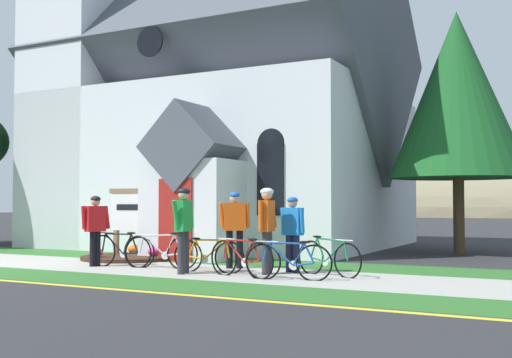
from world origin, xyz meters
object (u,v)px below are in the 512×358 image
object	(u,v)px
cyclist_in_red_jersey	(95,225)
roadside_conifer	(457,95)
bicycle_silver	(328,258)
bicycle_orange	(208,256)
bicycle_yellow	(289,261)
cyclist_in_white_jersey	(235,223)
church_sign	(140,212)
cyclist_in_blue_jersey	(183,223)
bicycle_white	(120,250)
bicycle_green	(241,258)
cyclist_in_yellow_jersey	(267,223)
bicycle_blue	(161,252)
cyclist_in_green_jersey	(293,229)

from	to	relation	value
cyclist_in_red_jersey	roadside_conifer	size ratio (longest dim) A/B	0.23
cyclist_in_red_jersey	roadside_conifer	bearing A→B (deg)	48.45
bicycle_silver	bicycle_orange	xyz separation A→B (m)	(-2.49, -0.58, -0.01)
bicycle_silver	bicycle_orange	distance (m)	2.55
bicycle_yellow	roadside_conifer	size ratio (longest dim) A/B	0.23
cyclist_in_white_jersey	roadside_conifer	distance (m)	8.49
church_sign	bicycle_silver	distance (m)	6.25
church_sign	cyclist_in_white_jersey	size ratio (longest dim) A/B	1.14
church_sign	bicycle_silver	xyz separation A→B (m)	(5.97, -1.61, -0.86)
cyclist_in_white_jersey	cyclist_in_blue_jersey	bearing A→B (deg)	-106.27
bicycle_white	cyclist_in_red_jersey	bearing A→B (deg)	-157.73
bicycle_silver	cyclist_in_white_jersey	xyz separation A→B (m)	(-2.39, 0.39, 0.65)
bicycle_green	bicycle_orange	size ratio (longest dim) A/B	0.99
church_sign	bicycle_orange	size ratio (longest dim) A/B	1.16
cyclist_in_blue_jersey	roadside_conifer	world-z (taller)	roadside_conifer
bicycle_white	cyclist_in_white_jersey	world-z (taller)	cyclist_in_white_jersey
bicycle_orange	cyclist_in_yellow_jersey	distance (m)	1.47
bicycle_yellow	bicycle_white	bearing A→B (deg)	173.37
cyclist_in_blue_jersey	cyclist_in_red_jersey	xyz separation A→B (m)	(-2.68, 0.34, -0.11)
bicycle_silver	cyclist_in_red_jersey	size ratio (longest dim) A/B	0.98
bicycle_white	cyclist_in_white_jersey	distance (m)	2.77
roadside_conifer	church_sign	bearing A→B (deg)	-143.48
bicycle_green	bicycle_blue	size ratio (longest dim) A/B	0.96
bicycle_yellow	cyclist_in_yellow_jersey	xyz separation A→B (m)	(-0.80, 0.69, 0.70)
bicycle_green	cyclist_in_blue_jersey	distance (m)	1.52
cyclist_in_yellow_jersey	cyclist_in_red_jersey	bearing A→B (deg)	-174.75
bicycle_white	cyclist_in_blue_jersey	size ratio (longest dim) A/B	0.97
cyclist_in_green_jersey	cyclist_in_blue_jersey	distance (m)	2.30
bicycle_green	cyclist_in_blue_jersey	world-z (taller)	cyclist_in_blue_jersey
church_sign	bicycle_yellow	distance (m)	6.19
bicycle_white	cyclist_in_blue_jersey	bearing A→B (deg)	-14.95
bicycle_white	cyclist_in_yellow_jersey	size ratio (longest dim) A/B	0.97
cyclist_in_green_jersey	cyclist_in_red_jersey	distance (m)	4.69
cyclist_in_yellow_jersey	cyclist_in_red_jersey	distance (m)	4.28
bicycle_blue	roadside_conifer	xyz separation A→B (m)	(5.25, 7.43, 4.29)
bicycle_silver	cyclist_in_yellow_jersey	size ratio (longest dim) A/B	0.90
bicycle_white	cyclist_in_yellow_jersey	world-z (taller)	cyclist_in_yellow_jersey
bicycle_yellow	bicycle_green	xyz separation A→B (m)	(-1.03, -0.00, 0.01)
bicycle_green	cyclist_in_yellow_jersey	world-z (taller)	cyclist_in_yellow_jersey
cyclist_in_yellow_jersey	cyclist_in_white_jersey	xyz separation A→B (m)	(-1.16, 0.70, -0.04)
cyclist_in_red_jersey	roadside_conifer	world-z (taller)	roadside_conifer
church_sign	bicycle_white	bearing A→B (deg)	-63.55
bicycle_green	cyclist_in_green_jersey	distance (m)	1.45
cyclist_in_yellow_jersey	cyclist_in_blue_jersey	world-z (taller)	cyclist_in_blue_jersey
bicycle_orange	roadside_conifer	size ratio (longest dim) A/B	0.24
cyclist_in_red_jersey	roadside_conifer	distance (m)	11.01
bicycle_blue	cyclist_in_red_jersey	world-z (taller)	cyclist_in_red_jersey
bicycle_silver	cyclist_in_green_jersey	size ratio (longest dim) A/B	1.00
cyclist_in_white_jersey	cyclist_in_blue_jersey	world-z (taller)	cyclist_in_blue_jersey
church_sign	cyclist_in_red_jersey	bearing A→B (deg)	-78.08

